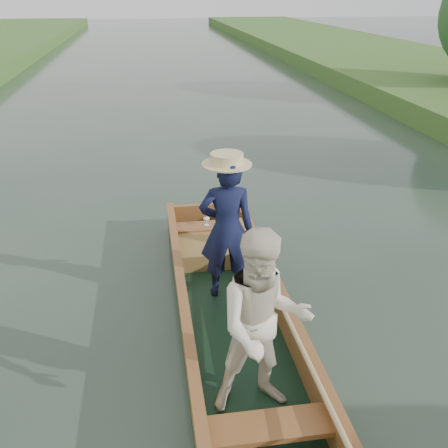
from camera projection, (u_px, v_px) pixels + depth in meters
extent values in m
plane|color=#283D30|center=(233.00, 329.00, 5.29)|extent=(120.00, 120.00, 0.00)
cube|color=black|center=(233.00, 326.00, 5.27)|extent=(1.10, 5.00, 0.08)
cube|color=brown|center=(184.00, 314.00, 5.12)|extent=(0.08, 5.00, 0.32)
cube|color=brown|center=(280.00, 306.00, 5.26)|extent=(0.08, 5.00, 0.32)
cube|color=brown|center=(205.00, 214.00, 7.39)|extent=(1.10, 0.08, 0.32)
cube|color=brown|center=(183.00, 300.00, 5.04)|extent=(0.10, 5.00, 0.04)
cube|color=brown|center=(281.00, 291.00, 5.18)|extent=(0.10, 5.00, 0.04)
cube|color=brown|center=(210.00, 227.00, 6.86)|extent=(0.94, 0.30, 0.05)
cube|color=brown|center=(269.00, 426.00, 3.73)|extent=(0.94, 0.30, 0.05)
imported|color=#111638|center=(227.00, 229.00, 5.42)|extent=(0.62, 0.43, 1.64)
cylinder|color=beige|center=(227.00, 161.00, 5.09)|extent=(0.52, 0.52, 0.12)
imported|color=#EEE3CA|center=(263.00, 325.00, 3.90)|extent=(0.79, 0.62, 1.62)
cube|color=brown|center=(205.00, 247.00, 6.56)|extent=(0.85, 0.90, 0.22)
sphere|color=tan|center=(228.00, 233.00, 6.42)|extent=(0.21, 0.21, 0.21)
sphere|color=tan|center=(228.00, 223.00, 6.34)|extent=(0.16, 0.16, 0.16)
sphere|color=tan|center=(224.00, 218.00, 6.30)|extent=(0.06, 0.06, 0.06)
sphere|color=tan|center=(233.00, 218.00, 6.32)|extent=(0.06, 0.06, 0.06)
sphere|color=tan|center=(229.00, 226.00, 6.29)|extent=(0.06, 0.06, 0.06)
sphere|color=tan|center=(221.00, 232.00, 6.37)|extent=(0.07, 0.07, 0.07)
sphere|color=tan|center=(235.00, 231.00, 6.40)|extent=(0.07, 0.07, 0.07)
sphere|color=tan|center=(224.00, 241.00, 6.42)|extent=(0.08, 0.08, 0.08)
sphere|color=tan|center=(232.00, 240.00, 6.43)|extent=(0.08, 0.08, 0.08)
cylinder|color=silver|center=(207.00, 225.00, 6.84)|extent=(0.07, 0.07, 0.01)
cylinder|color=silver|center=(207.00, 222.00, 6.82)|extent=(0.01, 0.01, 0.08)
ellipsoid|color=silver|center=(206.00, 219.00, 6.80)|extent=(0.09, 0.09, 0.05)
cylinder|color=tan|center=(280.00, 303.00, 4.92)|extent=(0.04, 4.32, 0.19)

